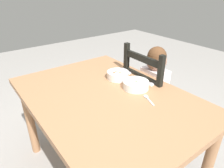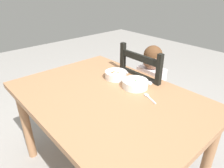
% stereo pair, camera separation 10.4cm
% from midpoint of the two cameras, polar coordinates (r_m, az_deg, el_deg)
% --- Properties ---
extents(dining_table, '(1.34, 0.95, 0.74)m').
position_cam_midpoint_polar(dining_table, '(1.44, -3.35, -6.49)').
color(dining_table, '#A7754F').
rests_on(dining_table, ground).
extents(dining_chair, '(0.43, 0.43, 0.98)m').
position_cam_midpoint_polar(dining_chair, '(1.88, 8.24, -4.37)').
color(dining_chair, black).
rests_on(dining_chair, ground).
extents(child_figure, '(0.32, 0.31, 0.97)m').
position_cam_midpoint_polar(child_figure, '(1.80, 8.51, 0.24)').
color(child_figure, white).
rests_on(child_figure, ground).
extents(bowl_of_peas, '(0.19, 0.19, 0.06)m').
position_cam_midpoint_polar(bowl_of_peas, '(1.48, 4.52, 0.09)').
color(bowl_of_peas, white).
rests_on(bowl_of_peas, dining_table).
extents(bowl_of_carrots, '(0.17, 0.17, 0.06)m').
position_cam_midpoint_polar(bowl_of_carrots, '(1.62, -0.75, 2.62)').
color(bowl_of_carrots, white).
rests_on(bowl_of_carrots, dining_table).
extents(spoon, '(0.14, 0.07, 0.01)m').
position_cam_midpoint_polar(spoon, '(1.38, 7.92, -3.48)').
color(spoon, silver).
rests_on(spoon, dining_table).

